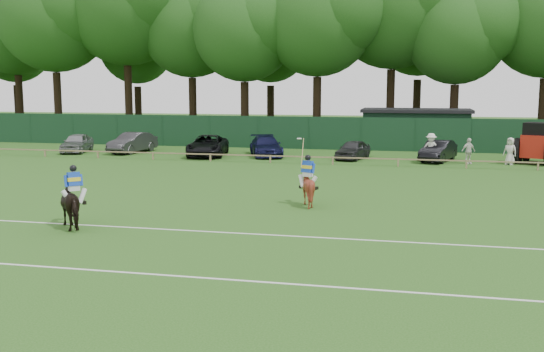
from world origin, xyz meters
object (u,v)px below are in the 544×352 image
(horse_chestnut, at_px, (308,187))
(sedan_grey, at_px, (132,143))
(hatch_grey, at_px, (353,150))
(utility_shed, at_px, (416,128))
(spectator_mid, at_px, (468,151))
(horse_dark, at_px, (75,204))
(estate_black, at_px, (438,151))
(sedan_silver, at_px, (77,143))
(sedan_navy, at_px, (266,146))
(spectator_left, at_px, (431,148))
(suv_black, at_px, (208,146))
(spectator_right, at_px, (510,151))
(tractor, at_px, (536,144))

(horse_chestnut, distance_m, sedan_grey, 23.43)
(hatch_grey, bearing_deg, sedan_grey, -167.36)
(utility_shed, bearing_deg, spectator_mid, -71.55)
(horse_dark, xyz_separation_m, estate_black, (13.04, 22.57, -0.15))
(horse_dark, bearing_deg, hatch_grey, -153.01)
(sedan_silver, distance_m, spectator_mid, 27.53)
(sedan_navy, xyz_separation_m, hatch_grey, (6.08, -0.48, -0.06))
(utility_shed, bearing_deg, spectator_left, -84.13)
(horse_chestnut, bearing_deg, sedan_silver, -16.78)
(sedan_navy, bearing_deg, spectator_mid, -26.65)
(suv_black, bearing_deg, spectator_mid, -11.12)
(suv_black, bearing_deg, sedan_silver, 169.74)
(hatch_grey, bearing_deg, spectator_right, 9.88)
(sedan_grey, bearing_deg, horse_dark, -59.84)
(suv_black, bearing_deg, spectator_left, -10.37)
(suv_black, bearing_deg, sedan_navy, 2.47)
(suv_black, xyz_separation_m, estate_black, (15.57, 0.36, -0.04))
(suv_black, relative_size, estate_black, 1.26)
(hatch_grey, bearing_deg, horse_dark, -94.09)
(horse_chestnut, distance_m, estate_black, 17.73)
(horse_dark, bearing_deg, estate_black, -164.56)
(spectator_left, distance_m, tractor, 6.49)
(sedan_grey, relative_size, tractor, 1.23)
(spectator_right, bearing_deg, estate_black, -158.75)
(horse_dark, relative_size, spectator_right, 1.16)
(sedan_grey, bearing_deg, tractor, 9.10)
(sedan_silver, relative_size, suv_black, 0.78)
(sedan_navy, distance_m, spectator_mid, 13.47)
(sedan_navy, bearing_deg, sedan_silver, 161.91)
(sedan_grey, xyz_separation_m, hatch_grey, (16.10, -0.49, -0.10))
(sedan_silver, relative_size, sedan_navy, 0.86)
(hatch_grey, height_order, estate_black, estate_black)
(sedan_navy, xyz_separation_m, spectator_right, (15.90, -1.25, 0.16))
(suv_black, bearing_deg, horse_chestnut, -68.31)
(sedan_silver, relative_size, spectator_right, 2.40)
(hatch_grey, bearing_deg, tractor, 15.23)
(sedan_silver, bearing_deg, horse_dark, -73.02)
(sedan_silver, bearing_deg, sedan_grey, -3.59)
(horse_chestnut, height_order, sedan_navy, horse_chestnut)
(estate_black, relative_size, spectator_left, 2.22)
(hatch_grey, xyz_separation_m, utility_shed, (4.07, 8.83, 0.90))
(sedan_silver, height_order, sedan_navy, sedan_silver)
(sedan_navy, relative_size, spectator_right, 2.81)
(sedan_navy, height_order, spectator_left, spectator_left)
(suv_black, bearing_deg, utility_shed, 23.81)
(spectator_mid, bearing_deg, horse_chestnut, -146.67)
(horse_dark, distance_m, hatch_grey, 23.78)
(horse_chestnut, distance_m, spectator_right, 18.89)
(horse_dark, height_order, hatch_grey, horse_dark)
(sedan_silver, height_order, estate_black, sedan_silver)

